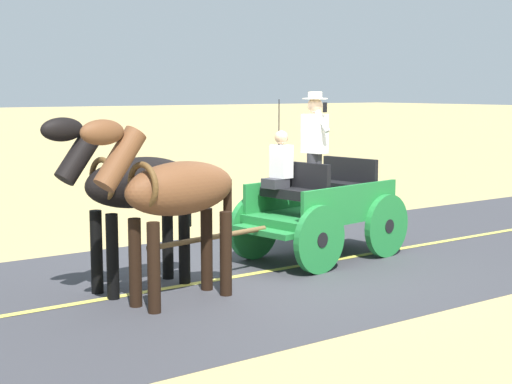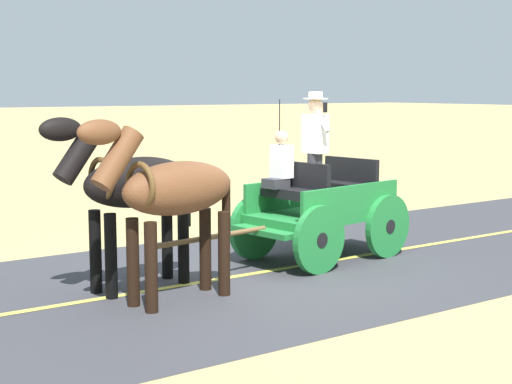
% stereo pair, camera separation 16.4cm
% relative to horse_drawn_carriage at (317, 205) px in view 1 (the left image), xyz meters
% --- Properties ---
extents(ground_plane, '(200.00, 200.00, 0.00)m').
position_rel_horse_drawn_carriage_xyz_m(ground_plane, '(-0.24, 0.83, -0.82)').
color(ground_plane, tan).
extents(road_surface, '(5.45, 160.00, 0.01)m').
position_rel_horse_drawn_carriage_xyz_m(road_surface, '(-0.24, 0.83, -0.81)').
color(road_surface, '#38383D').
rests_on(road_surface, ground).
extents(road_centre_stripe, '(0.12, 160.00, 0.00)m').
position_rel_horse_drawn_carriage_xyz_m(road_centre_stripe, '(-0.24, 0.83, -0.81)').
color(road_centre_stripe, '#DBCC4C').
rests_on(road_centre_stripe, road_surface).
extents(horse_drawn_carriage, '(1.76, 4.51, 2.50)m').
position_rel_horse_drawn_carriage_xyz_m(horse_drawn_carriage, '(0.00, 0.00, 0.00)').
color(horse_drawn_carriage, '#1E7233').
rests_on(horse_drawn_carriage, ground).
extents(horse_near_side, '(0.78, 2.15, 2.21)m').
position_rel_horse_drawn_carriage_xyz_m(horse_near_side, '(-0.86, 2.93, 0.51)').
color(horse_near_side, brown).
rests_on(horse_near_side, ground).
extents(horse_off_side, '(0.76, 2.15, 2.21)m').
position_rel_horse_drawn_carriage_xyz_m(horse_off_side, '(-0.05, 3.06, 0.51)').
color(horse_off_side, black).
rests_on(horse_off_side, ground).
extents(traffic_cone, '(0.32, 0.32, 0.50)m').
position_rel_horse_drawn_carriage_xyz_m(traffic_cone, '(2.01, -1.48, -0.57)').
color(traffic_cone, orange).
rests_on(traffic_cone, ground).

